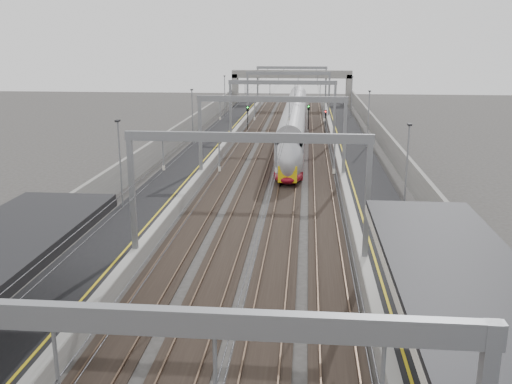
# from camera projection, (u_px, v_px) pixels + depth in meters

# --- Properties ---
(platform_left) EXTENTS (4.00, 120.00, 1.00)m
(platform_left) POSITION_uv_depth(u_px,v_px,m) (189.00, 168.00, 54.09)
(platform_left) COLOR black
(platform_left) RESTS_ON ground
(platform_right) EXTENTS (4.00, 120.00, 1.00)m
(platform_right) POSITION_uv_depth(u_px,v_px,m) (360.00, 171.00, 52.70)
(platform_right) COLOR black
(platform_right) RESTS_ON ground
(tracks) EXTENTS (11.40, 140.00, 0.20)m
(tracks) POSITION_uv_depth(u_px,v_px,m) (273.00, 174.00, 53.51)
(tracks) COLOR black
(tracks) RESTS_ON ground
(overhead_line) EXTENTS (13.00, 140.00, 6.60)m
(overhead_line) POSITION_uv_depth(u_px,v_px,m) (278.00, 102.00, 58.31)
(overhead_line) COLOR gray
(overhead_line) RESTS_ON platform_left
(overbridge) EXTENTS (22.00, 2.20, 6.90)m
(overbridge) POSITION_uv_depth(u_px,v_px,m) (292.00, 79.00, 105.09)
(overbridge) COLOR gray
(overbridge) RESTS_ON ground
(wall_left) EXTENTS (0.30, 120.00, 3.20)m
(wall_left) POSITION_uv_depth(u_px,v_px,m) (156.00, 156.00, 54.09)
(wall_left) COLOR gray
(wall_left) RESTS_ON ground
(wall_right) EXTENTS (0.30, 120.00, 3.20)m
(wall_right) POSITION_uv_depth(u_px,v_px,m) (396.00, 160.00, 52.14)
(wall_right) COLOR gray
(wall_right) RESTS_ON ground
(train) EXTENTS (2.57, 46.89, 4.07)m
(train) POSITION_uv_depth(u_px,v_px,m) (294.00, 128.00, 68.91)
(train) COLOR maroon
(train) RESTS_ON ground
(signal_green) EXTENTS (0.32, 0.32, 3.48)m
(signal_green) POSITION_uv_depth(u_px,v_px,m) (248.00, 113.00, 78.90)
(signal_green) COLOR black
(signal_green) RESTS_ON ground
(signal_red_near) EXTENTS (0.32, 0.32, 3.48)m
(signal_red_near) POSITION_uv_depth(u_px,v_px,m) (308.00, 112.00, 80.15)
(signal_red_near) COLOR black
(signal_red_near) RESTS_ON ground
(signal_red_far) EXTENTS (0.32, 0.32, 3.48)m
(signal_red_far) POSITION_uv_depth(u_px,v_px,m) (325.00, 118.00, 74.29)
(signal_red_far) COLOR black
(signal_red_far) RESTS_ON ground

